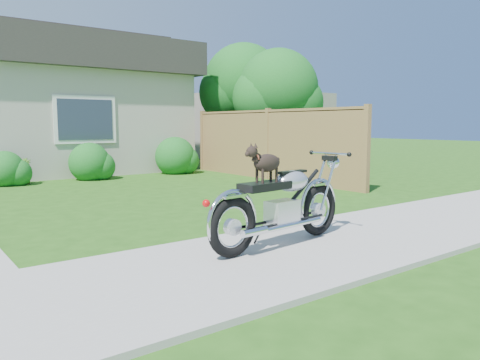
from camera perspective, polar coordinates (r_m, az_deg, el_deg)
name	(u,v)px	position (r m, az deg, el deg)	size (l,w,h in m)	color
ground	(151,284)	(4.52, -10.76, -12.35)	(80.00, 80.00, 0.00)	#235114
sidewalk	(151,282)	(4.51, -10.77, -12.11)	(24.00, 2.20, 0.04)	#9E9B93
fence	(268,144)	(12.61, 3.41, 4.37)	(0.12, 6.62, 1.90)	#936342
tree_near	(283,93)	(14.89, 5.22, 10.51)	(2.56, 2.49, 3.81)	#3D2B1C
tree_far	(248,88)	(16.71, 0.94, 11.19)	(2.83, 2.80, 4.29)	#3D2B1C
potted_plant_right	(24,171)	(12.72, -24.89, 0.98)	(0.36, 0.36, 0.64)	#35661C
motorcycle_with_dog	(282,202)	(5.57, 5.10, -2.66)	(2.22, 0.62, 1.20)	black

